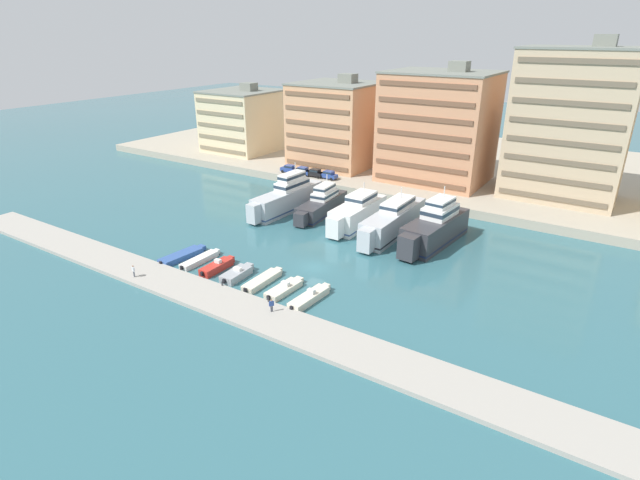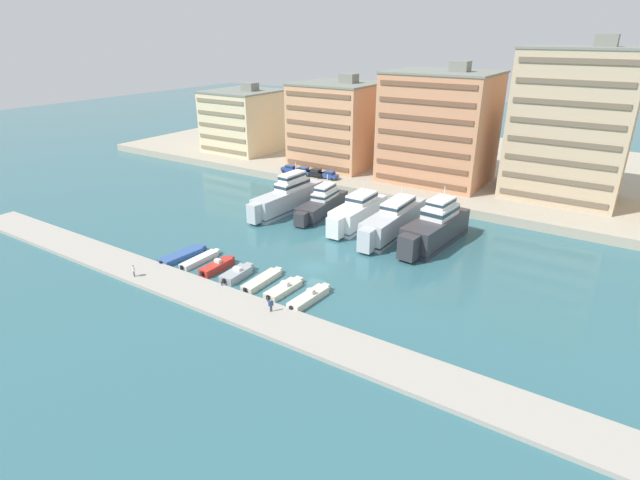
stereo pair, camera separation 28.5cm
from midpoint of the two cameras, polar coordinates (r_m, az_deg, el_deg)
The scene contains 27 objects.
ground_plane at distance 72.70m, azimuth -0.54°, elevation -3.15°, with size 400.00×400.00×0.00m, color #336670.
quay_promenade at distance 130.98m, azimuth 16.32°, elevation 8.24°, with size 180.00×70.00×1.71m, color #ADA38E.
pier_dock at distance 62.14m, azimuth -8.35°, elevation -7.99°, with size 120.00×6.23×0.54m, color #A8A399.
yacht_silver_far_left at distance 95.13m, azimuth -3.58°, elevation 4.91°, with size 4.53×20.18×8.86m.
yacht_charcoal_left at distance 93.32m, azimuth 0.34°, elevation 4.14°, with size 5.10×17.04×7.16m.
yacht_white_mid_left at distance 87.69m, azimuth 4.41°, elevation 3.11°, with size 4.50×16.63×7.39m.
yacht_silver_center_left at distance 84.57m, azimuth 8.47°, elevation 2.19°, with size 4.08×20.57×7.45m.
yacht_charcoal_center at distance 81.71m, azimuth 13.09°, elevation 1.37°, with size 6.29×18.49×9.10m.
motorboat_blue_far_left at distance 78.33m, azimuth -15.35°, elevation -1.69°, with size 2.69×8.22×0.86m.
motorboat_white_left at distance 76.29m, azimuth -13.44°, elevation -2.18°, with size 1.59×7.64×0.85m.
motorboat_red_mid_left at distance 73.22m, azimuth -11.57°, elevation -2.96°, with size 1.83×6.46×1.60m.
motorboat_grey_center_left at distance 70.55m, azimuth -9.35°, elevation -3.82°, with size 2.39×6.06×1.51m.
motorboat_cream_center at distance 68.65m, azimuth -6.48°, elevation -4.58°, with size 1.93×7.75×0.86m.
motorboat_cream_center_right at distance 66.25m, azimuth -4.00°, elevation -5.55°, with size 2.22×6.93×1.34m.
motorboat_cream_mid_right at distance 63.85m, azimuth -1.11°, elevation -6.58°, with size 2.16×7.72×1.54m.
car_blue_far_left at distance 115.30m, azimuth -3.34°, elevation 8.16°, with size 4.16×2.04×1.80m.
car_blue_left at distance 113.41m, azimuth -1.86°, elevation 7.93°, with size 4.11×1.94×1.80m.
car_black_mid_left at distance 111.72m, azimuth -0.44°, elevation 7.71°, with size 4.10×1.92×1.80m.
car_blue_center_left at distance 110.15m, azimuth 1.13°, elevation 7.49°, with size 4.15×2.02×1.80m.
apartment_block_far_left at distance 138.63m, azimuth -8.59°, elevation 13.37°, with size 17.31×17.94×17.68m.
apartment_block_left at distance 121.33m, azimuth 2.11°, elevation 13.09°, with size 18.53×18.00×21.13m.
apartment_block_mid_left at distance 110.47m, azimuth 13.52°, elevation 12.43°, with size 21.69×17.84×24.58m.
apartment_block_center_left at distance 105.90m, azimuth 26.81°, elevation 11.61°, with size 20.63×15.20×29.57m.
pedestrian_near_edge at distance 73.04m, azimuth -20.44°, elevation -3.20°, with size 0.66×0.34×1.75m.
pedestrian_mid_deck at distance 60.59m, azimuth -5.50°, elevation -7.33°, with size 0.45×0.52×1.64m.
bollard_west at distance 67.71m, azimuth -11.05°, elevation -4.86°, with size 0.20×0.20×0.61m.
bollard_west_mid at distance 63.04m, azimuth -5.86°, elevation -6.74°, with size 0.20×0.20×0.61m.
Camera 2 is at (36.51, -54.18, 31.88)m, focal length 28.00 mm.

